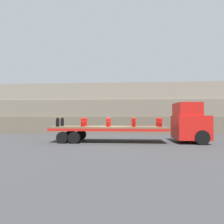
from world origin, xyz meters
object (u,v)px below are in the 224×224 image
fire_hydrant_black_near_0 (58,122)px  fire_hydrant_red_near_1 (83,122)px  fire_hydrant_black_far_0 (62,122)px  fire_hydrant_red_far_3 (133,122)px  truck_cab (191,123)px  fire_hydrant_red_near_2 (108,122)px  fire_hydrant_red_far_4 (158,122)px  flatbed_trailer (100,129)px  fire_hydrant_red_far_1 (85,122)px  fire_hydrant_red_far_2 (109,122)px  fire_hydrant_red_near_4 (160,122)px  fire_hydrant_red_near_3 (134,122)px

fire_hydrant_black_near_0 → fire_hydrant_red_near_1: same height
fire_hydrant_black_far_0 → fire_hydrant_red_far_3: (6.42, 0.00, 0.00)m
fire_hydrant_black_near_0 → truck_cab: bearing=2.8°
fire_hydrant_red_near_2 → fire_hydrant_red_near_1: bearing=180.0°
fire_hydrant_red_far_4 → fire_hydrant_red_near_1: bearing=-170.3°
flatbed_trailer → fire_hydrant_red_far_4: 5.13m
truck_cab → fire_hydrant_red_near_2: 6.91m
fire_hydrant_red_far_1 → fire_hydrant_red_far_3: (4.28, 0.00, 0.00)m
fire_hydrant_red_far_2 → fire_hydrant_red_far_3: size_ratio=1.00×
truck_cab → fire_hydrant_red_near_4: size_ratio=4.34×
truck_cab → fire_hydrant_red_near_1: size_ratio=4.34×
fire_hydrant_red_far_1 → fire_hydrant_red_near_4: size_ratio=1.00×
fire_hydrant_red_near_3 → fire_hydrant_red_far_3: (0.00, 1.09, 0.00)m
fire_hydrant_black_far_0 → fire_hydrant_red_far_1: 2.14m
fire_hydrant_red_near_1 → fire_hydrant_red_near_2: 2.14m
fire_hydrant_red_near_3 → fire_hydrant_red_far_2: bearing=153.0°
fire_hydrant_black_near_0 → fire_hydrant_red_near_2: (4.28, 0.00, 0.00)m
fire_hydrant_red_near_4 → fire_hydrant_red_far_4: same height
truck_cab → fire_hydrant_red_far_4: 2.67m
truck_cab → fire_hydrant_red_far_2: bearing=175.5°
fire_hydrant_red_far_2 → fire_hydrant_red_near_4: 4.42m
truck_cab → fire_hydrant_red_near_1: 9.04m
fire_hydrant_black_far_0 → fire_hydrant_red_far_2: bearing=0.0°
fire_hydrant_black_far_0 → fire_hydrant_red_near_2: bearing=-14.3°
fire_hydrant_red_far_2 → fire_hydrant_red_far_4: size_ratio=1.00×
fire_hydrant_red_near_3 → fire_hydrant_red_far_3: same height
fire_hydrant_red_near_1 → fire_hydrant_red_far_1: same height
fire_hydrant_red_far_2 → fire_hydrant_red_near_1: bearing=-153.0°
truck_cab → fire_hydrant_red_far_3: 4.78m
truck_cab → fire_hydrant_black_far_0: truck_cab is taller
fire_hydrant_red_near_2 → fire_hydrant_red_far_2: bearing=90.0°
fire_hydrant_red_far_1 → fire_hydrant_red_far_4: same height
fire_hydrant_red_near_3 → fire_hydrant_red_near_4: bearing=0.0°
fire_hydrant_black_near_0 → fire_hydrant_red_far_4: same height
fire_hydrant_black_far_0 → fire_hydrant_red_far_2: same height
flatbed_trailer → fire_hydrant_black_near_0: bearing=-171.1°
fire_hydrant_red_near_2 → fire_hydrant_red_far_2: (0.00, 1.09, 0.00)m
fire_hydrant_red_far_4 → fire_hydrant_black_near_0: bearing=-172.7°
fire_hydrant_black_near_0 → fire_hydrant_red_near_3: bearing=0.0°
fire_hydrant_red_near_4 → flatbed_trailer: bearing=173.8°
fire_hydrant_red_far_1 → fire_hydrant_red_near_3: bearing=-14.3°
fire_hydrant_red_far_2 → fire_hydrant_red_near_3: (2.14, -1.09, 0.00)m
fire_hydrant_black_near_0 → fire_hydrant_red_near_4: 8.56m
fire_hydrant_red_near_1 → fire_hydrant_red_far_2: (2.14, 1.09, 0.00)m
flatbed_trailer → fire_hydrant_red_far_3: 3.04m
fire_hydrant_red_far_4 → fire_hydrant_red_far_1: bearing=180.0°
fire_hydrant_red_near_2 → fire_hydrant_red_near_3: bearing=0.0°
fire_hydrant_black_far_0 → fire_hydrant_red_far_2: size_ratio=1.00×
flatbed_trailer → fire_hydrant_red_far_2: 1.14m
flatbed_trailer → fire_hydrant_red_far_3: (2.92, 0.55, 0.63)m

